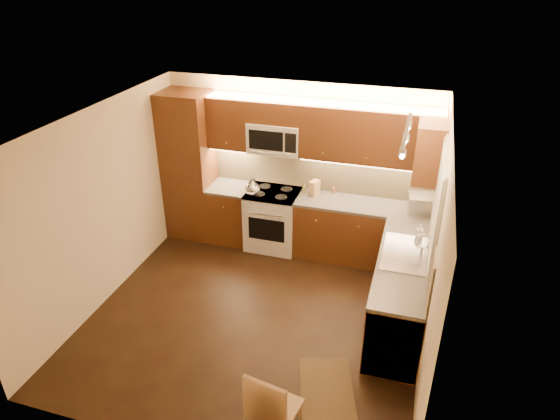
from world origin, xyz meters
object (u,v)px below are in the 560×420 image
(stove, at_px, (273,219))
(toaster_oven, at_px, (423,204))
(microwave, at_px, (275,137))
(kettle, at_px, (252,187))
(soap_bottle, at_px, (420,231))
(knife_block, at_px, (314,188))
(sink, at_px, (406,248))
(dining_chair, at_px, (275,406))

(stove, xyz_separation_m, toaster_oven, (2.14, 0.03, 0.56))
(microwave, relative_size, kettle, 3.06)
(stove, height_order, soap_bottle, soap_bottle)
(microwave, distance_m, kettle, 0.79)
(kettle, distance_m, knife_block, 0.91)
(sink, bearing_deg, knife_block, 138.32)
(stove, relative_size, sink, 1.07)
(knife_block, bearing_deg, stove, -147.53)
(kettle, relative_size, knife_block, 1.13)
(microwave, height_order, dining_chair, microwave)
(soap_bottle, distance_m, dining_chair, 2.89)
(sink, height_order, kettle, kettle)
(toaster_oven, height_order, dining_chair, toaster_oven)
(stove, bearing_deg, toaster_oven, 0.87)
(stove, distance_m, sink, 2.35)
(kettle, xyz_separation_m, knife_block, (0.86, 0.29, -0.03))
(knife_block, bearing_deg, toaster_oven, 17.40)
(soap_bottle, bearing_deg, microwave, 150.23)
(knife_block, bearing_deg, kettle, -140.61)
(dining_chair, bearing_deg, stove, 117.93)
(microwave, bearing_deg, sink, -32.21)
(stove, distance_m, knife_block, 0.82)
(stove, bearing_deg, microwave, 90.00)
(soap_bottle, bearing_deg, sink, -116.49)
(stove, height_order, kettle, kettle)
(dining_chair, bearing_deg, soap_bottle, 78.05)
(knife_block, bearing_deg, sink, -20.90)
(toaster_oven, distance_m, knife_block, 1.55)
(soap_bottle, xyz_separation_m, dining_chair, (-1.07, -2.64, -0.53))
(knife_block, height_order, soap_bottle, knife_block)
(knife_block, relative_size, soap_bottle, 1.23)
(stove, relative_size, dining_chair, 1.00)
(stove, distance_m, soap_bottle, 2.31)
(kettle, bearing_deg, soap_bottle, 5.42)
(sink, distance_m, kettle, 2.46)
(microwave, xyz_separation_m, toaster_oven, (2.14, -0.10, -0.70))
(microwave, xyz_separation_m, dining_chair, (1.07, -3.47, -1.26))
(toaster_oven, bearing_deg, microwave, 169.38)
(knife_block, bearing_deg, microwave, -160.30)
(sink, bearing_deg, microwave, 147.79)
(knife_block, xyz_separation_m, dining_chair, (0.47, -3.46, -0.55))
(microwave, distance_m, toaster_oven, 2.26)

